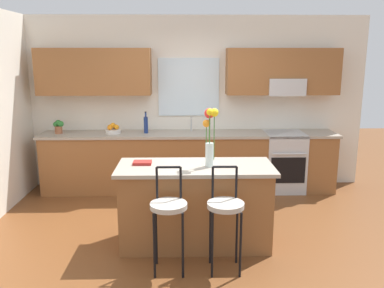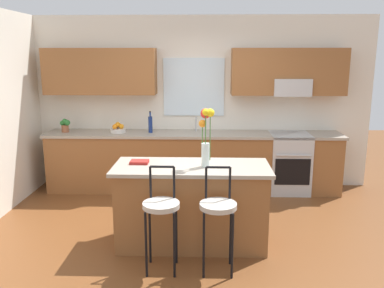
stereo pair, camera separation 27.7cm
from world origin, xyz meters
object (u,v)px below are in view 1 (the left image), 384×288
Objects in this scene: oven_range at (283,161)px; potted_plant_small at (59,126)px; bar_stool_middle at (225,210)px; flower_vase at (210,132)px; bottle_olive_oil at (146,124)px; kitchen_island at (195,205)px; fruit_bowl_oranges at (113,130)px; bar_stool_near at (169,210)px; cookbook at (142,163)px.

potted_plant_small is (-3.49, 0.02, 0.57)m from oven_range.
flower_vase reaches higher than bar_stool_middle.
bottle_olive_oil reaches higher than potted_plant_small.
kitchen_island is 7.11× the size of fruit_bowl_oranges.
bar_stool_near is 1.00× the size of bar_stool_middle.
bar_stool_near reaches higher than oven_range.
potted_plant_small is (-1.46, 1.80, 0.10)m from cookbook.
cookbook is (-0.58, 0.07, 0.47)m from kitchen_island.
flower_vase is at bearing -65.78° from bottle_olive_oil.
cookbook reaches higher than kitchen_island.
cookbook is (-0.86, 0.64, 0.30)m from bar_stool_middle.
kitchen_island is 2.83m from potted_plant_small.
bar_stool_middle is 4.95× the size of potted_plant_small.
potted_plant_small is (-2.04, 1.87, 0.57)m from kitchen_island.
bar_stool_middle is at bearing -115.86° from oven_range.
flower_vase is 0.83m from cookbook.
oven_range is 0.54× the size of kitchen_island.
cookbook is at bearing 172.75° from kitchen_island.
flower_vase is at bearing -54.41° from fruit_bowl_oranges.
bar_stool_middle is at bearing -68.17° from bottle_olive_oil.
kitchen_island is at bearing -42.55° from potted_plant_small.
bottle_olive_oil reaches higher than cookbook.
bottle_olive_oil is (0.51, -0.00, 0.08)m from fruit_bowl_oranges.
kitchen_island is 8.53× the size of cookbook.
fruit_bowl_oranges is (-2.66, 0.03, 0.52)m from oven_range.
kitchen_island is at bearing -128.06° from oven_range.
kitchen_island is 0.66m from bar_stool_middle.
bar_stool_middle is 4.34× the size of fruit_bowl_oranges.
fruit_bowl_oranges is at bearing 125.59° from flower_vase.
bottle_olive_oil is 1.58× the size of potted_plant_small.
kitchen_island is 2.09m from bottle_olive_oil.
potted_plant_small is at bearing -179.76° from fruit_bowl_oranges.
fruit_bowl_oranges reaches higher than bar_stool_middle.
bar_stool_near is at bearing -64.40° from cookbook.
oven_range is 2.43m from flower_vase.
bar_stool_middle is 1.11m from cookbook.
bottle_olive_oil reaches higher than oven_range.
oven_range is 2.23m from bottle_olive_oil.
cookbook is at bearing -51.01° from potted_plant_small.
oven_range is at bearing -0.59° from fruit_bowl_oranges.
bar_stool_middle is 2.66m from bottle_olive_oil.
potted_plant_small reaches higher than cookbook.
oven_range is at bearing -0.39° from potted_plant_small.
kitchen_island is at bearing -57.14° from fruit_bowl_oranges.
oven_range is 3.83× the size of fruit_bowl_oranges.
bottle_olive_oil is (-0.70, 1.87, 0.59)m from kitchen_island.
fruit_bowl_oranges is (-1.21, 1.88, 0.51)m from kitchen_island.
flower_vase is at bearing 102.76° from bar_stool_middle.
fruit_bowl_oranges is at bearing 122.86° from kitchen_island.
fruit_bowl_oranges is at bearing 110.95° from bar_stool_near.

